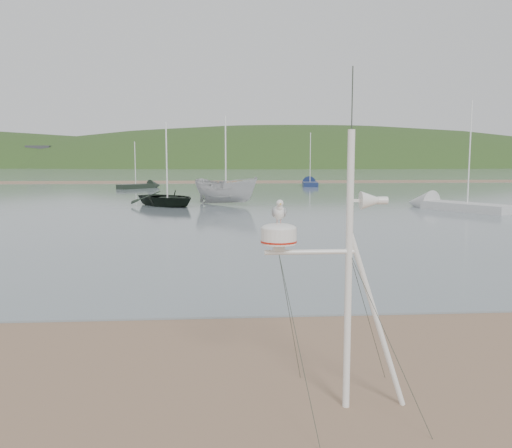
{
  "coord_description": "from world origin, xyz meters",
  "views": [
    {
      "loc": [
        1.94,
        -7.06,
        3.34
      ],
      "look_at": [
        2.52,
        1.0,
        2.36
      ],
      "focal_mm": 38.0,
      "sensor_mm": 36.0,
      "label": 1
    }
  ],
  "objects": [
    {
      "name": "sailboat_blue_far",
      "position": [
        13.45,
        59.85,
        0.3
      ],
      "size": [
        2.59,
        7.22,
        7.02
      ],
      "color": "#15234C",
      "rests_on": "ground"
    },
    {
      "name": "ground",
      "position": [
        0.0,
        0.0,
        0.0
      ],
      "size": [
        560.0,
        560.0,
        0.0
      ],
      "primitive_type": "plane",
      "color": "#80614A",
      "rests_on": "ground"
    },
    {
      "name": "boat_dark",
      "position": [
        -1.53,
        31.12,
        2.69
      ],
      "size": [
        3.58,
        3.3,
        5.29
      ],
      "primitive_type": "imported",
      "rotation": [
        0.0,
        0.0,
        0.71
      ],
      "color": "black",
      "rests_on": "water"
    },
    {
      "name": "boat_white",
      "position": [
        2.59,
        31.94,
        2.67
      ],
      "size": [
        2.79,
        2.78,
        5.25
      ],
      "primitive_type": "imported",
      "rotation": [
        0.0,
        0.0,
        0.97
      ],
      "color": "silver",
      "rests_on": "water"
    },
    {
      "name": "far_cottages",
      "position": [
        3.0,
        196.0,
        4.0
      ],
      "size": [
        294.4,
        6.3,
        8.0
      ],
      "color": "white",
      "rests_on": "ground"
    },
    {
      "name": "hill_ridge",
      "position": [
        18.52,
        235.0,
        -19.7
      ],
      "size": [
        620.0,
        180.0,
        80.0
      ],
      "color": "#243D19",
      "rests_on": "ground"
    },
    {
      "name": "sandbar",
      "position": [
        0.0,
        70.0,
        0.07
      ],
      "size": [
        560.0,
        7.0,
        0.07
      ],
      "primitive_type": "cube",
      "color": "#80614A",
      "rests_on": "water"
    },
    {
      "name": "sailboat_dark_mid",
      "position": [
        -6.1,
        54.74,
        0.3
      ],
      "size": [
        4.92,
        4.89,
        5.6
      ],
      "color": "black",
      "rests_on": "ground"
    },
    {
      "name": "sailboat_white_near",
      "position": [
        16.75,
        27.93,
        0.3
      ],
      "size": [
        5.44,
        7.55,
        7.58
      ],
      "color": "silver",
      "rests_on": "ground"
    },
    {
      "name": "water",
      "position": [
        0.0,
        132.0,
        0.02
      ],
      "size": [
        560.0,
        256.0,
        0.04
      ],
      "primitive_type": "cube",
      "color": "slate",
      "rests_on": "ground"
    },
    {
      "name": "mast_rig",
      "position": [
        3.61,
        -0.23,
        1.09
      ],
      "size": [
        2.0,
        2.13,
        4.51
      ],
      "color": "white",
      "rests_on": "ground"
    }
  ]
}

